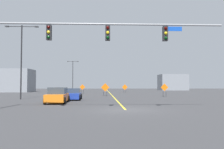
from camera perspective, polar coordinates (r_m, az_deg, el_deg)
ground at (r=16.76m, az=3.29°, el=-8.51°), size 191.16×191.16×0.00m
road_centre_stripe at (r=69.73m, az=-1.03°, el=-3.95°), size 0.16×106.20×0.01m
traffic_signal_assembly at (r=16.99m, az=-8.17°, el=8.83°), size 16.56×0.44×6.74m
street_lamp_near_right at (r=68.10m, az=-9.43°, el=0.27°), size 3.23×0.24×8.58m
street_lamp_mid_left at (r=31.04m, az=-20.99°, el=4.30°), size 4.03×0.24×9.07m
construction_sign_median_near at (r=55.07m, az=3.11°, el=-3.13°), size 1.27×0.35×1.88m
construction_sign_right_shoulder at (r=47.52m, az=-7.15°, el=-3.17°), size 1.08×0.18×1.87m
construction_sign_median_far at (r=38.05m, az=-1.65°, el=-3.25°), size 1.33×0.24×2.02m
construction_sign_left_shoulder at (r=35.90m, az=12.53°, el=-3.26°), size 1.13×0.06×1.95m
car_blue_passing at (r=28.36m, az=-9.39°, el=-4.77°), size 2.06×4.39×1.36m
car_orange_distant at (r=23.70m, az=-12.96°, el=-4.96°), size 2.07×4.58×1.51m
roadside_building_east at (r=80.26m, az=14.38°, el=-1.84°), size 8.55×6.98×5.17m
roadside_building_west at (r=64.13m, az=-23.41°, el=-1.36°), size 10.88×7.34×5.63m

